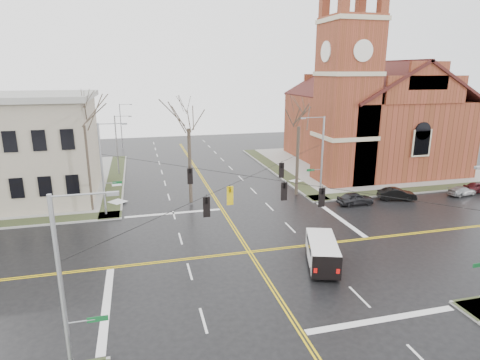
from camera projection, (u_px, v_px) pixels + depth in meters
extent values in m
plane|color=black|center=(249.00, 252.00, 31.68)|extent=(120.00, 120.00, 0.00)
cube|color=gray|center=(363.00, 164.00, 61.02)|extent=(30.00, 30.00, 0.15)
cube|color=#2C371E|center=(277.00, 169.00, 57.69)|extent=(2.00, 30.00, 0.02)
cube|color=#2C371E|center=(424.00, 189.00, 48.11)|extent=(30.00, 2.00, 0.02)
cube|color=#2C371E|center=(115.00, 179.00, 52.31)|extent=(2.00, 30.00, 0.02)
cube|color=gold|center=(248.00, 252.00, 31.65)|extent=(0.12, 100.00, 0.01)
cube|color=gold|center=(251.00, 252.00, 31.71)|extent=(0.12, 100.00, 0.01)
cube|color=gold|center=(250.00, 253.00, 31.57)|extent=(100.00, 0.12, 0.01)
cube|color=gold|center=(249.00, 251.00, 31.79)|extent=(100.00, 0.12, 0.01)
cube|color=silver|center=(382.00, 320.00, 23.07)|extent=(9.50, 0.50, 0.01)
cube|color=silver|center=(173.00, 213.00, 40.29)|extent=(9.50, 0.50, 0.01)
cube|color=silver|center=(106.00, 305.00, 24.49)|extent=(0.50, 9.50, 0.01)
cube|color=silver|center=(339.00, 218.00, 38.87)|extent=(0.50, 9.50, 0.01)
cube|color=brown|center=(346.00, 103.00, 49.01)|extent=(6.00, 6.00, 20.00)
cube|color=#BFB393|center=(352.00, 20.00, 46.51)|extent=(6.30, 6.30, 0.50)
cylinder|color=silver|center=(363.00, 51.00, 44.58)|extent=(2.40, 0.15, 2.40)
cylinder|color=silver|center=(326.00, 52.00, 46.70)|extent=(0.15, 2.40, 2.40)
cube|color=brown|center=(368.00, 131.00, 60.90)|extent=(18.00, 24.00, 10.00)
cube|color=brown|center=(329.00, 160.00, 53.82)|extent=(2.00, 5.00, 4.40)
cube|color=#A29880|center=(6.00, 150.00, 43.63)|extent=(18.00, 14.00, 11.00)
cylinder|color=gray|center=(322.00, 157.00, 43.96)|extent=(0.20, 0.20, 9.00)
cylinder|color=gray|center=(316.00, 170.00, 44.17)|extent=(1.20, 0.06, 0.06)
cube|color=#0D4D21|center=(311.00, 170.00, 44.01)|extent=(0.90, 0.04, 0.25)
cylinder|color=gray|center=(314.00, 118.00, 42.51)|extent=(2.40, 0.08, 0.08)
cube|color=gray|center=(303.00, 118.00, 42.24)|extent=(0.50, 0.22, 0.15)
cylinder|color=gray|center=(102.00, 170.00, 38.44)|extent=(0.20, 0.20, 9.00)
cylinder|color=gray|center=(110.00, 183.00, 38.94)|extent=(1.20, 0.06, 0.06)
cube|color=#0D4D21|center=(117.00, 183.00, 39.11)|extent=(0.90, 0.04, 0.25)
cylinder|color=gray|center=(111.00, 124.00, 37.57)|extent=(2.40, 0.08, 0.08)
cube|color=gray|center=(125.00, 124.00, 37.87)|extent=(0.50, 0.22, 0.15)
cube|color=#0D4D21|center=(480.00, 265.00, 22.52)|extent=(0.90, 0.04, 0.25)
cube|color=gray|center=(479.00, 168.00, 20.75)|extent=(0.50, 0.22, 0.15)
cylinder|color=gray|center=(62.00, 296.00, 16.95)|extent=(0.20, 0.20, 9.00)
cylinder|color=gray|center=(81.00, 321.00, 17.45)|extent=(1.20, 0.06, 0.06)
cube|color=#0D4D21|center=(98.00, 319.00, 17.62)|extent=(0.90, 0.04, 0.25)
cylinder|color=gray|center=(82.00, 195.00, 16.08)|extent=(2.40, 0.08, 0.08)
cube|color=gray|center=(113.00, 193.00, 16.38)|extent=(0.50, 0.22, 0.15)
cylinder|color=black|center=(250.00, 176.00, 30.05)|extent=(23.02, 23.02, 0.03)
cylinder|color=black|center=(250.00, 176.00, 30.05)|extent=(23.02, 23.02, 0.03)
imported|color=black|center=(207.00, 207.00, 25.55)|extent=(0.21, 0.26, 1.30)
imported|color=black|center=(281.00, 170.00, 34.94)|extent=(0.21, 0.26, 1.30)
imported|color=gold|center=(230.00, 196.00, 27.90)|extent=(0.21, 0.26, 1.30)
imported|color=black|center=(190.00, 176.00, 33.02)|extent=(0.21, 0.26, 1.30)
imported|color=black|center=(322.00, 197.00, 27.47)|extent=(0.21, 0.26, 1.30)
imported|color=black|center=(284.00, 191.00, 28.86)|extent=(0.21, 0.26, 1.30)
cylinder|color=gray|center=(117.00, 145.00, 54.17)|extent=(0.16, 0.16, 8.00)
cylinder|color=gray|center=(122.00, 116.00, 53.38)|extent=(2.00, 0.07, 0.07)
cube|color=gray|center=(130.00, 116.00, 53.63)|extent=(0.45, 0.20, 0.13)
cylinder|color=gray|center=(121.00, 126.00, 72.85)|extent=(0.16, 0.16, 8.00)
cylinder|color=gray|center=(125.00, 104.00, 72.06)|extent=(2.00, 0.07, 0.07)
cube|color=gray|center=(131.00, 105.00, 72.32)|extent=(0.45, 0.20, 0.13)
cube|color=white|center=(322.00, 252.00, 29.13)|extent=(3.48, 5.42, 1.62)
cube|color=white|center=(319.00, 243.00, 31.22)|extent=(2.13, 1.44, 1.15)
cube|color=black|center=(319.00, 235.00, 31.40)|extent=(1.71, 0.68, 0.76)
cube|color=black|center=(322.00, 244.00, 29.18)|extent=(2.98, 3.89, 0.53)
cube|color=#B70C0A|center=(315.00, 271.00, 26.76)|extent=(0.24, 0.14, 0.32)
cube|color=#B70C0A|center=(338.00, 271.00, 26.65)|extent=(0.24, 0.14, 0.32)
cube|color=black|center=(322.00, 262.00, 29.35)|extent=(3.54, 5.48, 0.10)
cylinder|color=black|center=(308.00, 251.00, 31.02)|extent=(0.46, 0.73, 0.69)
cylinder|color=black|center=(331.00, 252.00, 30.89)|extent=(0.46, 0.73, 0.69)
cylinder|color=black|center=(312.00, 272.00, 27.80)|extent=(0.46, 0.73, 0.69)
cylinder|color=black|center=(337.00, 273.00, 27.67)|extent=(0.46, 0.73, 0.69)
imported|color=black|center=(355.00, 198.00, 42.78)|extent=(3.94, 1.66, 1.33)
imported|color=black|center=(397.00, 194.00, 44.28)|extent=(4.28, 2.49, 1.33)
imported|color=gray|center=(462.00, 191.00, 46.01)|extent=(3.80, 2.02, 1.05)
imported|color=#401217|center=(480.00, 187.00, 47.07)|extent=(3.85, 1.96, 1.26)
cylinder|color=#382E24|center=(88.00, 169.00, 39.80)|extent=(0.36, 0.36, 8.60)
cylinder|color=#382E24|center=(190.00, 166.00, 42.06)|extent=(0.36, 0.36, 7.97)
cylinder|color=#382E24|center=(297.00, 161.00, 44.97)|extent=(0.36, 0.36, 7.77)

